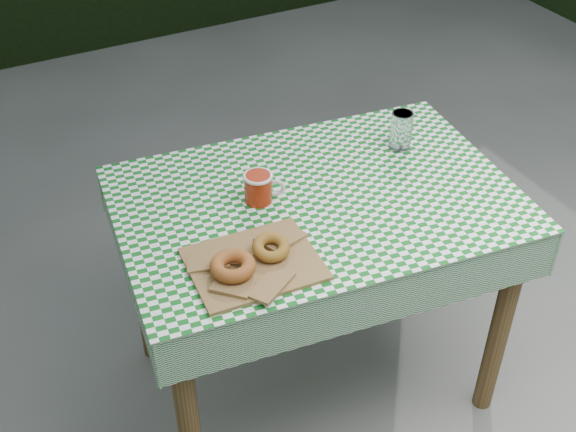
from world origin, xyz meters
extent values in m
plane|color=#4B4C47|center=(0.00, 0.00, 0.00)|extent=(60.00, 60.00, 0.00)
cube|color=#4E331A|center=(-0.12, 0.01, 0.38)|extent=(1.16, 0.84, 0.75)
cube|color=#0E5A18|center=(-0.12, 0.01, 0.75)|extent=(1.18, 0.86, 0.01)
cube|color=brown|center=(-0.40, -0.16, 0.76)|extent=(0.33, 0.27, 0.02)
torus|color=#98581F|center=(-0.46, -0.17, 0.79)|extent=(0.12, 0.12, 0.04)
torus|color=brown|center=(-0.35, -0.15, 0.79)|extent=(0.11, 0.11, 0.03)
cylinder|color=white|center=(0.23, 0.12, 0.82)|extent=(0.09, 0.09, 0.12)
camera|label=1|loc=(-0.95, -1.40, 1.97)|focal=45.90mm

